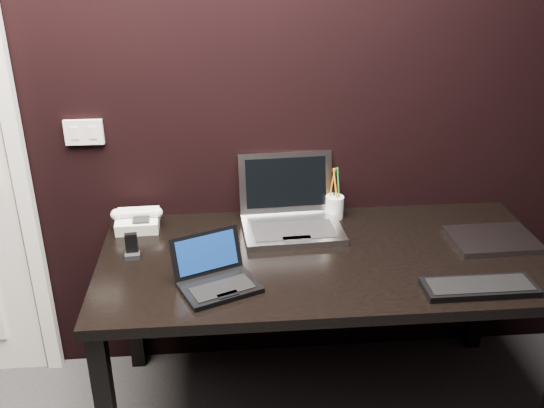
{
  "coord_description": "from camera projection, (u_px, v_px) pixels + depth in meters",
  "views": [
    {
      "loc": [
        -0.08,
        -0.55,
        1.87
      ],
      "look_at": [
        0.09,
        1.35,
        0.98
      ],
      "focal_mm": 40.0,
      "sensor_mm": 36.0,
      "label": 1
    }
  ],
  "objects": [
    {
      "name": "desk",
      "position": [
        326.0,
        272.0,
        2.3
      ],
      "size": [
        1.7,
        0.8,
        0.74
      ],
      "color": "black",
      "rests_on": "ground"
    },
    {
      "name": "silver_laptop",
      "position": [
        291.0,
        216.0,
        2.45
      ],
      "size": [
        0.41,
        0.37,
        0.27
      ],
      "color": "#A5A5AA",
      "rests_on": "desk"
    },
    {
      "name": "mobile_phone",
      "position": [
        132.0,
        248.0,
        2.24
      ],
      "size": [
        0.06,
        0.05,
        0.09
      ],
      "color": "black",
      "rests_on": "desk"
    },
    {
      "name": "closed_laptop",
      "position": [
        493.0,
        239.0,
        2.36
      ],
      "size": [
        0.33,
        0.24,
        0.02
      ],
      "color": "gray",
      "rests_on": "desk"
    },
    {
      "name": "wall_switch",
      "position": [
        84.0,
        132.0,
        2.39
      ],
      "size": [
        0.15,
        0.02,
        0.1
      ],
      "color": "silver",
      "rests_on": "wall_back"
    },
    {
      "name": "wall_back",
      "position": [
        240.0,
        83.0,
        2.37
      ],
      "size": [
        4.0,
        0.0,
        4.0
      ],
      "primitive_type": "plane",
      "rotation": [
        1.57,
        0.0,
        0.0
      ],
      "color": "black",
      "rests_on": "ground"
    },
    {
      "name": "pen_cup",
      "position": [
        334.0,
        206.0,
        2.54
      ],
      "size": [
        0.09,
        0.09,
        0.22
      ],
      "color": "silver",
      "rests_on": "desk"
    },
    {
      "name": "desk_phone",
      "position": [
        138.0,
        220.0,
        2.45
      ],
      "size": [
        0.21,
        0.16,
        0.1
      ],
      "color": "white",
      "rests_on": "desk"
    },
    {
      "name": "ext_keyboard",
      "position": [
        479.0,
        287.0,
        2.05
      ],
      "size": [
        0.39,
        0.13,
        0.02
      ],
      "color": "black",
      "rests_on": "desk"
    },
    {
      "name": "netbook",
      "position": [
        216.0,
        277.0,
        2.06
      ],
      "size": [
        0.32,
        0.3,
        0.16
      ],
      "color": "black",
      "rests_on": "desk"
    }
  ]
}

